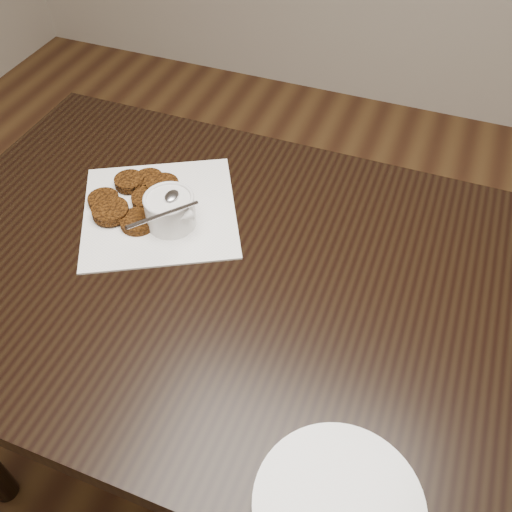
# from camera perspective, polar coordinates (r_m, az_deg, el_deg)

# --- Properties ---
(floor) EXTENTS (4.00, 4.00, 0.00)m
(floor) POSITION_cam_1_polar(r_m,az_deg,el_deg) (1.60, -0.38, -23.23)
(floor) COLOR brown
(floor) RESTS_ON ground
(table) EXTENTS (1.27, 0.82, 0.75)m
(table) POSITION_cam_1_polar(r_m,az_deg,el_deg) (1.31, -0.93, -12.76)
(table) COLOR black
(table) RESTS_ON floor
(napkin) EXTENTS (0.40, 0.40, 0.00)m
(napkin) POSITION_cam_1_polar(r_m,az_deg,el_deg) (1.13, -9.79, 4.54)
(napkin) COLOR white
(napkin) RESTS_ON table
(sauce_ramekin) EXTENTS (0.14, 0.14, 0.13)m
(sauce_ramekin) POSITION_cam_1_polar(r_m,az_deg,el_deg) (1.05, -8.94, 5.94)
(sauce_ramekin) COLOR white
(sauce_ramekin) RESTS_ON napkin
(patty_cluster) EXTENTS (0.28, 0.28, 0.02)m
(patty_cluster) POSITION_cam_1_polar(r_m,az_deg,el_deg) (1.16, -12.17, 6.29)
(patty_cluster) COLOR #68340D
(patty_cluster) RESTS_ON napkin
(plate_empty) EXTENTS (0.23, 0.23, 0.02)m
(plate_empty) POSITION_cam_1_polar(r_m,az_deg,el_deg) (0.80, 8.41, -23.91)
(plate_empty) COLOR white
(plate_empty) RESTS_ON table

